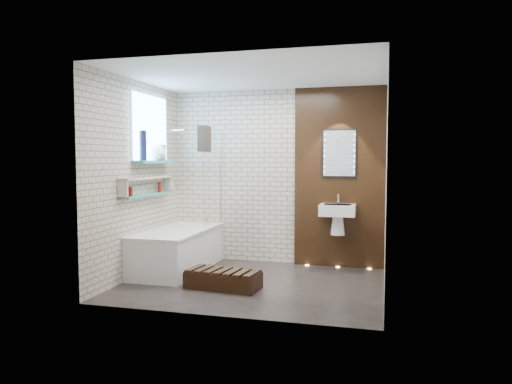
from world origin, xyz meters
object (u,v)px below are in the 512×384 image
(bathtub, at_px, (178,250))
(bath_screen, at_px, (212,179))
(washbasin, at_px, (338,214))
(walnut_step, at_px, (223,280))
(led_mirror, at_px, (339,153))

(bathtub, bearing_deg, bath_screen, 51.10)
(washbasin, height_order, walnut_step, washbasin)
(bath_screen, xyz_separation_m, walnut_step, (0.58, -1.19, -1.18))
(bathtub, distance_m, led_mirror, 2.68)
(bathtub, height_order, bath_screen, bath_screen)
(walnut_step, bearing_deg, washbasin, 47.83)
(bath_screen, xyz_separation_m, washbasin, (1.82, 0.18, -0.49))
(bathtub, height_order, walnut_step, bathtub)
(led_mirror, bearing_deg, bath_screen, -169.34)
(bathtub, height_order, washbasin, washbasin)
(bath_screen, relative_size, washbasin, 2.41)
(washbasin, distance_m, led_mirror, 0.88)
(washbasin, bearing_deg, bath_screen, -174.22)
(led_mirror, distance_m, walnut_step, 2.51)
(bath_screen, distance_m, led_mirror, 1.89)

